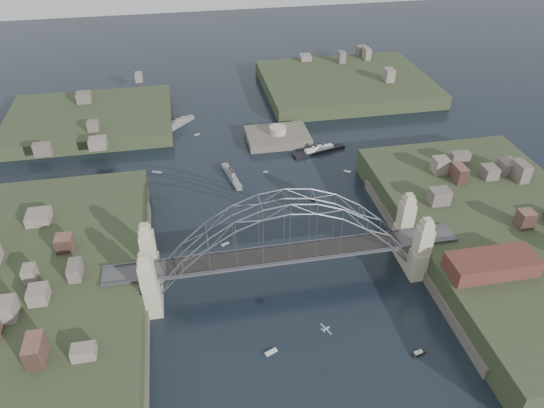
{
  "coord_description": "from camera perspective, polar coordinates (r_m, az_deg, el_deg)",
  "views": [
    {
      "loc": [
        -19.96,
        -86.62,
        86.06
      ],
      "look_at": [
        0.0,
        18.0,
        10.0
      ],
      "focal_mm": 33.1,
      "sensor_mm": 36.0,
      "label": 1
    }
  ],
  "objects": [
    {
      "name": "fort_island",
      "position": [
        181.7,
        0.65,
        7.14
      ],
      "size": [
        22.0,
        16.0,
        9.4
      ],
      "color": "#585146",
      "rests_on": "ground"
    },
    {
      "name": "ground",
      "position": [
        123.72,
        1.58,
        -8.56
      ],
      "size": [
        500.0,
        500.0,
        0.0
      ],
      "primitive_type": "plane",
      "color": "black",
      "rests_on": "ground"
    },
    {
      "name": "small_boat_f",
      "position": [
        162.78,
        -0.73,
        3.67
      ],
      "size": [
        1.71,
        0.7,
        0.45
      ],
      "color": "silver",
      "rests_on": "ground"
    },
    {
      "name": "ocean_liner",
      "position": [
        174.46,
        5.36,
        6.09
      ],
      "size": [
        19.28,
        7.15,
        4.72
      ],
      "color": "black",
      "rests_on": "ground"
    },
    {
      "name": "finger_pier",
      "position": [
        119.15,
        23.99,
        -14.37
      ],
      "size": [
        4.0,
        22.0,
        1.4
      ],
      "primitive_type": "cube",
      "color": "#444446",
      "rests_on": "ground"
    },
    {
      "name": "small_boat_h",
      "position": [
        187.29,
        -8.55,
        7.82
      ],
      "size": [
        2.35,
        1.39,
        0.45
      ],
      "color": "silver",
      "rests_on": "ground"
    },
    {
      "name": "wharf_shed",
      "position": [
        123.08,
        23.72,
        -6.29
      ],
      "size": [
        20.0,
        8.0,
        4.0
      ],
      "primitive_type": "cube",
      "color": "#592D26",
      "rests_on": "shore_east"
    },
    {
      "name": "shore_west",
      "position": [
        126.37,
        -25.22,
        -10.51
      ],
      "size": [
        50.5,
        90.0,
        12.0
      ],
      "color": "#2E3A20",
      "rests_on": "ground"
    },
    {
      "name": "small_boat_c",
      "position": [
        108.98,
        -0.11,
        -16.49
      ],
      "size": [
        2.81,
        1.85,
        0.45
      ],
      "color": "silver",
      "rests_on": "ground"
    },
    {
      "name": "naval_cruiser_far",
      "position": [
        194.45,
        -10.69,
        8.92
      ],
      "size": [
        13.3,
        13.76,
        5.68
      ],
      "color": "gray",
      "rests_on": "ground"
    },
    {
      "name": "headland_nw",
      "position": [
        203.8,
        -19.86,
        8.53
      ],
      "size": [
        60.0,
        45.0,
        9.0
      ],
      "primitive_type": "cube",
      "color": "#2E3A20",
      "rests_on": "ground"
    },
    {
      "name": "small_boat_a",
      "position": [
        133.84,
        -5.35,
        -4.59
      ],
      "size": [
        2.36,
        1.52,
        0.45
      ],
      "color": "silver",
      "rests_on": "ground"
    },
    {
      "name": "headland_ne",
      "position": [
        225.45,
        8.34,
        12.93
      ],
      "size": [
        70.0,
        55.0,
        9.5
      ],
      "primitive_type": "cube",
      "color": "#2E3A20",
      "rests_on": "ground"
    },
    {
      "name": "aeroplane",
      "position": [
        104.49,
        6.07,
        -13.98
      ],
      "size": [
        1.89,
        3.18,
        0.49
      ],
      "color": "silver"
    },
    {
      "name": "small_boat_d",
      "position": [
        164.75,
        8.56,
        3.67
      ],
      "size": [
        2.37,
        1.91,
        0.45
      ],
      "color": "silver",
      "rests_on": "ground"
    },
    {
      "name": "shore_east",
      "position": [
        143.34,
        24.68,
        -4.23
      ],
      "size": [
        50.5,
        90.0,
        12.0
      ],
      "color": "#2E3A20",
      "rests_on": "ground"
    },
    {
      "name": "naval_cruiser_near",
      "position": [
        160.17,
        -4.62,
        3.22
      ],
      "size": [
        5.07,
        15.89,
        4.73
      ],
      "color": "gray",
      "rests_on": "ground"
    },
    {
      "name": "small_boat_e",
      "position": [
        166.72,
        -12.94,
        3.52
      ],
      "size": [
        3.4,
        2.44,
        0.45
      ],
      "color": "silver",
      "rests_on": "ground"
    },
    {
      "name": "bridge",
      "position": [
        115.49,
        1.68,
        -4.16
      ],
      "size": [
        84.0,
        13.8,
        24.6
      ],
      "color": "#444446",
      "rests_on": "ground"
    },
    {
      "name": "small_boat_g",
      "position": [
        112.84,
        16.3,
        -15.97
      ],
      "size": [
        3.13,
        1.64,
        1.43
      ],
      "color": "silver",
      "rests_on": "ground"
    },
    {
      "name": "small_boat_b",
      "position": [
        149.95,
        4.62,
        0.45
      ],
      "size": [
        1.83,
        1.28,
        0.45
      ],
      "color": "silver",
      "rests_on": "ground"
    }
  ]
}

